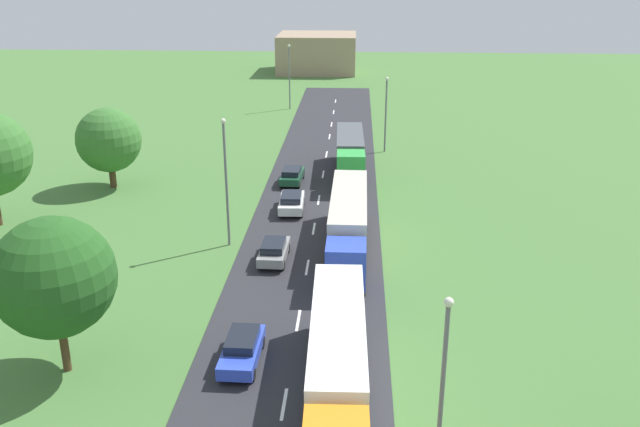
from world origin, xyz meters
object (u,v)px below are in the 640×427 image
object	(u,v)px
truck_lead	(337,362)
distant_building	(317,53)
car_second	(242,349)
car_third	(274,250)
car_fourth	(292,202)
truck_second	(348,222)
tree_pine	(109,140)
car_fifth	(292,175)
lamppost_second	(226,177)
truck_third	(350,153)
tree_oak	(54,277)
lamppost_lead	(442,389)
lamppost_third	(386,111)
lamppost_fourth	(289,74)

from	to	relation	value
truck_lead	distant_building	distance (m)	99.09
car_second	car_third	size ratio (longest dim) A/B	1.04
car_second	car_fourth	world-z (taller)	car_fourth
truck_lead	truck_second	bearing A→B (deg)	89.30
car_fourth	tree_pine	xyz separation A→B (m)	(-16.62, 5.49, 3.48)
car_fifth	lamppost_second	bearing A→B (deg)	-102.49
truck_third	tree_oak	bearing A→B (deg)	-112.13
tree_oak	distant_building	bearing A→B (deg)	85.98
truck_lead	tree_oak	bearing A→B (deg)	171.54
car_third	lamppost_lead	size ratio (longest dim) A/B	0.50
car_third	tree_oak	size ratio (longest dim) A/B	0.52
truck_lead	tree_oak	world-z (taller)	tree_oak
lamppost_second	tree_oak	distance (m)	16.91
car_fifth	lamppost_third	world-z (taller)	lamppost_third
car_fifth	truck_lead	bearing A→B (deg)	-81.04
tree_oak	car_fifth	bearing A→B (deg)	74.57
car_fourth	tree_pine	size ratio (longest dim) A/B	0.62
truck_lead	car_fifth	xyz separation A→B (m)	(-5.12, 32.47, -1.41)
lamppost_third	tree_pine	bearing A→B (deg)	-151.70
tree_pine	truck_lead	bearing A→B (deg)	-55.45
truck_lead	truck_second	size ratio (longest dim) A/B	0.98
car_third	lamppost_lead	world-z (taller)	lamppost_lead
car_fourth	tree_pine	bearing A→B (deg)	161.72
truck_second	car_fourth	xyz separation A→B (m)	(-4.69, 7.60, -1.34)
truck_third	lamppost_third	size ratio (longest dim) A/B	1.59
car_fourth	distant_building	bearing A→B (deg)	91.74
car_second	car_fourth	xyz separation A→B (m)	(0.42, 22.09, 0.02)
tree_oak	truck_third	bearing A→B (deg)	67.87
car_fifth	car_fourth	bearing A→B (deg)	-84.96
truck_lead	truck_third	world-z (taller)	truck_lead
car_fourth	lamppost_third	world-z (taller)	lamppost_third
car_third	car_fifth	xyz separation A→B (m)	(-0.36, 17.04, -0.00)
lamppost_third	distant_building	xyz separation A→B (m)	(-10.41, 54.86, -1.10)
truck_lead	tree_pine	distance (m)	37.27
lamppost_lead	tree_oak	world-z (taller)	lamppost_lead
lamppost_third	truck_lead	bearing A→B (deg)	-94.80
car_second	lamppost_second	distance (m)	15.99
lamppost_lead	lamppost_second	distance (m)	26.42
truck_second	truck_third	bearing A→B (deg)	90.36
car_second	tree_oak	size ratio (longest dim) A/B	0.54
car_second	car_third	distance (m)	12.36
truck_lead	lamppost_third	world-z (taller)	lamppost_third
truck_third	distant_building	bearing A→B (deg)	96.14
car_fifth	car_third	bearing A→B (deg)	-88.78
truck_second	lamppost_third	xyz separation A→B (m)	(3.48, 26.44, 2.24)
car_fifth	tree_oak	world-z (taller)	tree_oak
truck_second	car_fourth	size ratio (longest dim) A/B	3.26
truck_second	distant_building	size ratio (longest dim) A/B	1.05
car_fourth	lamppost_fourth	size ratio (longest dim) A/B	0.52
lamppost_lead	truck_third	bearing A→B (deg)	95.35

